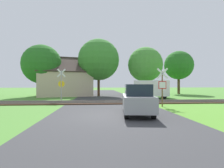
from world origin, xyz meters
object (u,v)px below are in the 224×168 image
Objects in this scene: stop_sign_near at (162,85)px; parked_car at (137,99)px; house at (65,83)px; tree_center at (99,60)px; tree_right at (145,65)px; mail_truck at (150,89)px; tree_far at (179,65)px; tree_left at (42,64)px; crossing_sign_far at (61,83)px.

parked_car is (-2.79, -3.36, -0.82)m from stop_sign_near.
parked_car is at bearing 61.52° from stop_sign_near.
tree_center reaches higher than house.
tree_right is 5.74m from mail_truck.
tree_far is (9.62, 17.27, 3.50)m from stop_sign_near.
stop_sign_near is 0.41× the size of tree_left.
tree_center is at bearing 65.62° from crossing_sign_far.
tree_left is (-4.34, 7.86, 2.73)m from crossing_sign_far.
tree_center reaches higher than crossing_sign_far.
house is 1.78× the size of mail_truck.
house is at bearing 97.90° from crossing_sign_far.
tree_center is (8.15, 0.74, 0.85)m from tree_left.
house is at bearing 173.23° from tree_right.
tree_center is (3.81, 8.60, 3.58)m from crossing_sign_far.
tree_left is (-13.12, 12.38, 2.92)m from stop_sign_near.
tree_left reaches higher than stop_sign_near.
tree_far reaches higher than house.
house is 20.33m from tree_far.
house is 6.28m from tree_center.
tree_far is 9.04m from tree_right.
tree_left is (-22.74, -4.89, -0.58)m from tree_far.
stop_sign_near is 20.08m from tree_far.
house reaches higher than crossing_sign_far.
crossing_sign_far is 0.36× the size of house.
stop_sign_near is 12.88m from tree_right.
tree_center reaches higher than tree_right.
crossing_sign_far is 0.39× the size of tree_center.
tree_right is 16.89m from parked_car.
house is at bearing 84.63° from mail_truck.
mail_truck is (-8.16, -9.42, -3.98)m from tree_far.
tree_left reaches higher than crossing_sign_far.
tree_right is (2.04, 12.36, 3.03)m from stop_sign_near.
crossing_sign_far is at bearing -113.87° from tree_center.
crossing_sign_far is 0.80× the size of parked_car.
crossing_sign_far is at bearing 129.82° from mail_truck.
crossing_sign_far is 13.66m from tree_right.
crossing_sign_far is 9.38m from house.
house is 1.25× the size of tree_left.
tree_far is at bearing 34.22° from crossing_sign_far.
tree_center is 7.10m from tree_right.
stop_sign_near is 18.28m from tree_left.
crossing_sign_far is 10.78m from mail_truck.
crossing_sign_far reaches higher than mail_truck.
house is at bearing 120.24° from parked_car.
tree_far is 1.49× the size of mail_truck.
stop_sign_near is 0.33× the size of house.
tree_far reaches higher than parked_car.
mail_truck is (14.58, -4.53, -3.40)m from tree_left.
tree_far is at bearing 32.97° from tree_right.
tree_center is 1.65× the size of mail_truck.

